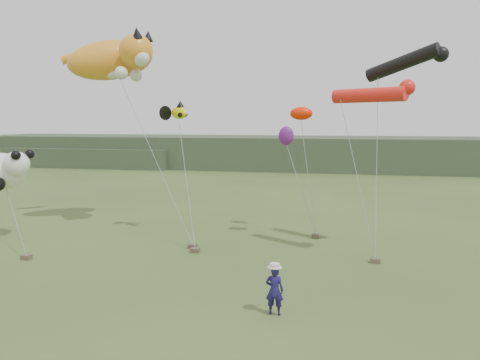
{
  "coord_description": "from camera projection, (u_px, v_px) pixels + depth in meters",
  "views": [
    {
      "loc": [
        3.3,
        -15.17,
        6.13
      ],
      "look_at": [
        -0.56,
        3.0,
        3.74
      ],
      "focal_mm": 35.0,
      "sensor_mm": 36.0,
      "label": 1
    }
  ],
  "objects": [
    {
      "name": "cat_kite",
      "position": [
        116.0,
        59.0,
        26.41
      ],
      "size": [
        6.5,
        4.69,
        3.0
      ],
      "color": "orange",
      "rests_on": "ground"
    },
    {
      "name": "sandbag_anchors",
      "position": [
        223.0,
        249.0,
        21.93
      ],
      "size": [
        15.48,
        6.84,
        0.2
      ],
      "color": "brown",
      "rests_on": "ground"
    },
    {
      "name": "headland",
      "position": [
        288.0,
        153.0,
        59.94
      ],
      "size": [
        90.0,
        13.0,
        4.0
      ],
      "color": "#2D3D28",
      "rests_on": "ground"
    },
    {
      "name": "festival_attendant",
      "position": [
        275.0,
        290.0,
        14.75
      ],
      "size": [
        0.58,
        0.39,
        1.58
      ],
      "primitive_type": "imported",
      "rotation": [
        0.0,
        0.0,
        3.12
      ],
      "color": "#1B154E",
      "rests_on": "ground"
    },
    {
      "name": "tube_kites",
      "position": [
        393.0,
        77.0,
        20.63
      ],
      "size": [
        4.96,
        3.58,
        2.57
      ],
      "color": "black",
      "rests_on": "ground"
    },
    {
      "name": "panda_kite",
      "position": [
        2.0,
        171.0,
        24.05
      ],
      "size": [
        3.4,
        2.2,
        2.11
      ],
      "color": "white",
      "rests_on": "ground"
    },
    {
      "name": "misc_kites",
      "position": [
        293.0,
        125.0,
        24.56
      ],
      "size": [
        1.96,
        2.62,
        2.04
      ],
      "color": "#F32602",
      "rests_on": "ground"
    },
    {
      "name": "fish_kite",
      "position": [
        173.0,
        113.0,
        24.74
      ],
      "size": [
        2.14,
        1.4,
        1.02
      ],
      "color": "#EDDF03",
      "rests_on": "ground"
    },
    {
      "name": "ground",
      "position": [
        238.0,
        298.0,
        16.18
      ],
      "size": [
        120.0,
        120.0,
        0.0
      ],
      "primitive_type": "plane",
      "color": "#385123",
      "rests_on": "ground"
    }
  ]
}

